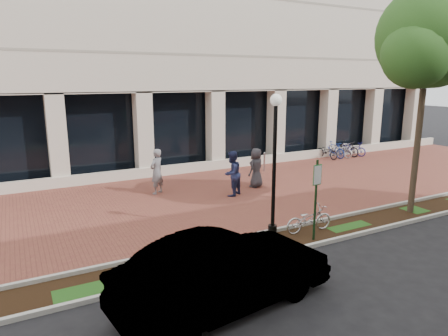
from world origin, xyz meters
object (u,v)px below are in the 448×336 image
pedestrian_left (157,172)px  pedestrian_right (256,168)px  lamppost (274,158)px  pedestrian_mid (232,174)px  street_tree (428,43)px  bollard (264,161)px  parking_sign (316,190)px  sedan_near_curb (225,272)px  locked_bicycle (309,219)px  bike_rack_cluster (341,150)px

pedestrian_left → pedestrian_right: (4.33, -1.06, -0.08)m
lamppost → pedestrian_mid: size_ratio=2.30×
street_tree → bollard: 9.86m
bollard → parking_sign: bearing=-114.2°
street_tree → sedan_near_curb: 10.70m
street_tree → locked_bicycle: size_ratio=4.77×
street_tree → pedestrian_left: 11.27m
pedestrian_left → bollard: pedestrian_left is taller
parking_sign → pedestrian_left: (-2.60, 7.11, -0.62)m
pedestrian_mid → pedestrian_right: pedestrian_mid is taller
bollard → bike_rack_cluster: size_ratio=0.34×
lamppost → pedestrian_left: (-1.75, 6.11, -1.51)m
locked_bicycle → sedan_near_curb: 5.08m
pedestrian_right → bike_rack_cluster: bearing=177.6°
pedestrian_left → lamppost: bearing=73.1°
pedestrian_mid → sedan_near_curb: pedestrian_mid is taller
parking_sign → lamppost: size_ratio=0.57×
pedestrian_right → sedan_near_curb: pedestrian_right is taller
bike_rack_cluster → locked_bicycle: bearing=-146.8°
lamppost → bollard: bearing=58.2°
bollard → pedestrian_right: bearing=-130.1°
street_tree → pedestrian_mid: street_tree is taller
street_tree → pedestrian_right: 8.26m
parking_sign → lamppost: lamppost is taller
parking_sign → pedestrian_right: (1.73, 6.04, -0.70)m
lamppost → sedan_near_curb: lamppost is taller
bike_rack_cluster → sedan_near_curb: size_ratio=0.63×
lamppost → pedestrian_left: bearing=105.9°
pedestrian_mid → bike_rack_cluster: 11.04m
parking_sign → bike_rack_cluster: parking_sign is taller
parking_sign → bollard: 9.42m
parking_sign → bike_rack_cluster: 14.09m
parking_sign → bike_rack_cluster: bearing=36.9°
pedestrian_left → sedan_near_curb: (-1.51, -9.03, -0.17)m
sedan_near_curb → street_tree: bearing=-83.5°
pedestrian_mid → bollard: bearing=-168.7°
locked_bicycle → pedestrian_left: pedestrian_left is taller
parking_sign → pedestrian_mid: parking_sign is taller
lamppost → pedestrian_left: lamppost is taller
pedestrian_right → bollard: (2.10, 2.49, -0.37)m
parking_sign → pedestrian_mid: size_ratio=1.31×
bollard → sedan_near_curb: bearing=-127.2°
bike_rack_cluster → sedan_near_curb: (-14.37, -11.51, 0.33)m
lamppost → pedestrian_mid: (0.94, 4.35, -1.53)m
locked_bicycle → bike_rack_cluster: bike_rack_cluster is taller
street_tree → pedestrian_left: street_tree is taller
lamppost → sedan_near_curb: size_ratio=0.90×
lamppost → street_tree: bearing=-5.8°
lamppost → locked_bicycle: bearing=-19.1°
parking_sign → bollard: parking_sign is taller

